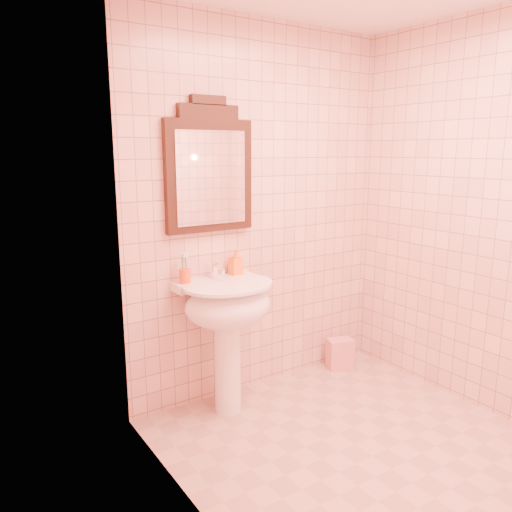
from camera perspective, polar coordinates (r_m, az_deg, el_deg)
floor at (r=3.06m, az=13.14°, el=-21.38°), size 2.20×2.20×0.00m
back_wall at (r=3.42m, az=0.62°, el=4.99°), size 2.00×0.02×2.50m
pedestal_sink at (r=3.15m, az=-3.27°, el=-6.65°), size 0.58×0.58×0.86m
faucet at (r=3.19m, az=-4.57°, el=-1.59°), size 0.04×0.16×0.11m
mirror at (r=3.16m, az=-5.34°, el=9.75°), size 0.60×0.06×0.83m
toothbrush_cup at (r=3.11m, az=-8.12°, el=-2.21°), size 0.07×0.07×0.17m
soap_dispenser at (r=3.28m, az=-2.34°, el=-0.71°), size 0.08×0.08×0.17m
towel at (r=4.00m, az=9.57°, el=-10.95°), size 0.22×0.19×0.23m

